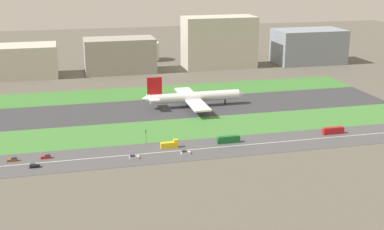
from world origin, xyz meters
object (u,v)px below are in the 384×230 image
at_px(car_2, 185,152).
at_px(terminal_building, 23,61).
at_px(hangar_building, 120,55).
at_px(car_0, 46,157).
at_px(bus_0, 333,131).
at_px(truck_0, 170,145).
at_px(office_tower, 219,42).
at_px(fuel_tank_centre, 147,51).
at_px(airliner, 192,97).
at_px(traffic_light, 146,136).
at_px(bus_1, 228,139).
at_px(car_4, 134,157).
at_px(car_3, 34,166).
at_px(fuel_tank_west, 119,53).
at_px(cargo_warehouse, 308,46).
at_px(car_5, 13,159).

bearing_deg(car_2, terminal_building, -66.45).
bearing_deg(hangar_building, car_0, -106.44).
bearing_deg(terminal_building, hangar_building, 0.00).
distance_m(bus_0, truck_0, 86.69).
distance_m(office_tower, fuel_tank_centre, 71.34).
bearing_deg(airliner, terminal_building, 133.02).
height_order(truck_0, traffic_light, traffic_light).
bearing_deg(fuel_tank_centre, truck_0, -96.41).
height_order(bus_1, fuel_tank_centre, fuel_tank_centre).
relative_size(bus_1, car_2, 2.64).
bearing_deg(bus_1, car_4, -168.33).
bearing_deg(bus_0, bus_1, 180.00).
bearing_deg(car_3, car_4, -180.00).
bearing_deg(fuel_tank_west, fuel_tank_centre, 0.00).
relative_size(truck_0, cargo_warehouse, 0.14).
bearing_deg(truck_0, car_3, -170.89).
xyz_separation_m(traffic_light, hangar_building, (6.52, 174.01, 9.39)).
xyz_separation_m(car_3, car_0, (4.86, 10.00, 0.00)).
bearing_deg(car_2, airliner, -106.23).
bearing_deg(hangar_building, bus_0, -63.57).
xyz_separation_m(bus_1, car_4, (-48.43, -10.00, -0.90)).
bearing_deg(bus_0, office_tower, 92.33).
bearing_deg(traffic_light, airliner, 57.48).
bearing_deg(cargo_warehouse, bus_0, -112.27).
height_order(cargo_warehouse, fuel_tank_centre, cargo_warehouse).
height_order(bus_0, cargo_warehouse, cargo_warehouse).
relative_size(airliner, traffic_light, 9.03).
relative_size(car_2, cargo_warehouse, 0.07).
bearing_deg(car_0, traffic_light, 9.61).
bearing_deg(cargo_warehouse, hangar_building, 180.00).
xyz_separation_m(car_4, fuel_tank_centre, (44.37, 237.00, 7.15)).
xyz_separation_m(car_4, car_0, (-38.62, 10.00, 0.00)).
distance_m(car_3, traffic_light, 55.18).
height_order(car_3, bus_1, bus_1).
xyz_separation_m(cargo_warehouse, fuel_tank_west, (-161.25, 45.00, -6.47)).
relative_size(car_5, hangar_building, 0.08).
bearing_deg(hangar_building, car_3, -106.97).
relative_size(truck_0, fuel_tank_centre, 0.39).
xyz_separation_m(traffic_light, terminal_building, (-68.13, 174.01, 8.06)).
distance_m(bus_0, bus_1, 57.13).
xyz_separation_m(car_3, fuel_tank_centre, (87.85, 237.00, 7.15)).
bearing_deg(bus_0, airliner, 130.81).
bearing_deg(truck_0, fuel_tank_centre, 83.59).
xyz_separation_m(bus_0, truck_0, (-86.69, 0.00, -0.15)).
relative_size(car_5, fuel_tank_west, 0.27).
relative_size(bus_1, office_tower, 0.19).
xyz_separation_m(office_tower, cargo_warehouse, (81.94, 0.00, -6.60)).
distance_m(bus_1, car_5, 101.63).
distance_m(car_5, car_2, 77.97).
distance_m(car_5, cargo_warehouse, 296.20).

